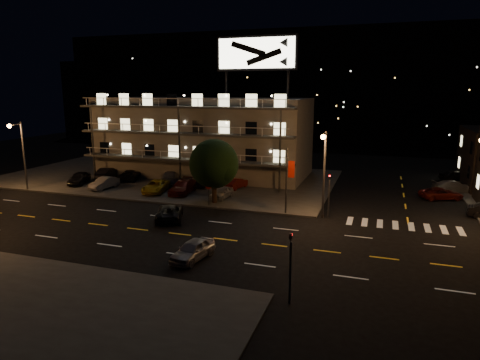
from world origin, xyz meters
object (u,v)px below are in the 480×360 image
(lot_car_7, at_px, (170,177))
(road_car_west, at_px, (170,212))
(lot_car_2, at_px, (156,186))
(tree, at_px, (214,165))
(lot_car_4, at_px, (221,193))
(road_car_east, at_px, (193,250))

(lot_car_7, bearing_deg, road_car_west, 95.55)
(lot_car_2, height_order, lot_car_7, lot_car_7)
(tree, distance_m, road_car_west, 7.37)
(lot_car_4, bearing_deg, tree, -86.16)
(lot_car_4, bearing_deg, lot_car_2, -175.04)
(road_car_east, xyz_separation_m, road_car_west, (-5.98, 7.95, -0.01))
(road_car_east, bearing_deg, road_car_west, 136.06)
(tree, xyz_separation_m, road_car_east, (4.14, -14.22, -3.40))
(tree, distance_m, road_car_east, 15.20)
(lot_car_2, distance_m, lot_car_4, 8.11)
(lot_car_7, relative_size, road_car_east, 1.27)
(lot_car_4, xyz_separation_m, road_car_west, (-1.93, -8.20, -0.09))
(tree, relative_size, lot_car_7, 1.29)
(tree, bearing_deg, lot_car_4, 87.33)
(lot_car_7, bearing_deg, lot_car_4, 128.36)
(lot_car_2, relative_size, lot_car_4, 1.32)
(lot_car_2, bearing_deg, road_car_east, -63.92)
(lot_car_2, bearing_deg, road_car_west, -64.25)
(lot_car_4, relative_size, road_car_east, 0.90)
(tree, bearing_deg, lot_car_7, 141.45)
(lot_car_2, xyz_separation_m, lot_car_7, (-0.70, 4.81, 0.08))
(tree, distance_m, lot_car_2, 8.92)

